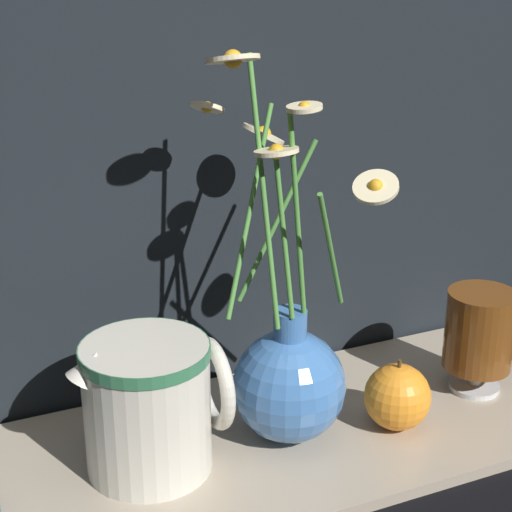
{
  "coord_description": "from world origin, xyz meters",
  "views": [
    {
      "loc": [
        -0.29,
        -0.68,
        0.5
      ],
      "look_at": [
        0.01,
        0.0,
        0.21
      ],
      "focal_mm": 60.0,
      "sensor_mm": 36.0,
      "label": 1
    }
  ],
  "objects_px": {
    "tea_glass": "(479,332)",
    "orange_fruit": "(397,397)",
    "vase_with_flowers": "(289,374)",
    "ceramic_pitcher": "(149,399)"
  },
  "relations": [
    {
      "from": "vase_with_flowers",
      "to": "orange_fruit",
      "type": "xyz_separation_m",
      "value": [
        0.11,
        -0.03,
        -0.04
      ]
    },
    {
      "from": "orange_fruit",
      "to": "ceramic_pitcher",
      "type": "bearing_deg",
      "value": 170.84
    },
    {
      "from": "ceramic_pitcher",
      "to": "tea_glass",
      "type": "xyz_separation_m",
      "value": [
        0.38,
        -0.01,
        -0.0
      ]
    },
    {
      "from": "vase_with_flowers",
      "to": "tea_glass",
      "type": "distance_m",
      "value": 0.23
    },
    {
      "from": "tea_glass",
      "to": "orange_fruit",
      "type": "bearing_deg",
      "value": -166.4
    },
    {
      "from": "tea_glass",
      "to": "orange_fruit",
      "type": "height_order",
      "value": "tea_glass"
    },
    {
      "from": "ceramic_pitcher",
      "to": "orange_fruit",
      "type": "distance_m",
      "value": 0.26
    },
    {
      "from": "ceramic_pitcher",
      "to": "tea_glass",
      "type": "bearing_deg",
      "value": -1.67
    },
    {
      "from": "ceramic_pitcher",
      "to": "vase_with_flowers",
      "type": "bearing_deg",
      "value": -3.88
    },
    {
      "from": "vase_with_flowers",
      "to": "ceramic_pitcher",
      "type": "distance_m",
      "value": 0.14
    }
  ]
}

